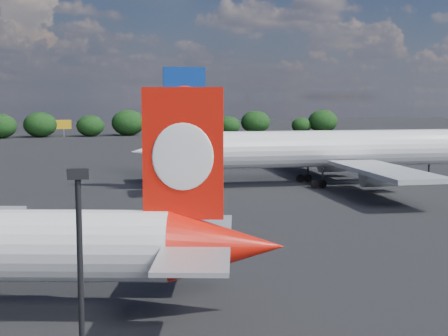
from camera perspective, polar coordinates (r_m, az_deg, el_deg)
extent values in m
plane|color=black|center=(91.32, -18.66, -2.04)|extent=(500.00, 500.00, 0.00)
cone|color=red|center=(37.09, 0.29, -7.16)|extent=(7.84, 6.19, 4.28)
cube|color=red|center=(36.32, -3.77, 1.31)|extent=(4.61, 1.86, 7.71)
ellipsoid|color=white|center=(36.08, -3.80, 1.03)|extent=(3.47, 1.27, 3.94)
ellipsoid|color=white|center=(36.59, -3.73, 1.10)|extent=(3.47, 1.27, 3.94)
cube|color=#A8ACB1|center=(32.52, -2.90, -8.51)|extent=(5.25, 6.08, 0.26)
cube|color=#A8ACB1|center=(41.67, -1.98, -5.15)|extent=(5.25, 6.08, 0.26)
cylinder|color=white|center=(93.96, 9.60, 1.77)|extent=(41.47, 9.53, 5.41)
cone|color=white|center=(88.34, -5.70, 1.53)|extent=(9.16, 6.26, 5.41)
cube|color=navy|center=(88.37, -3.64, 6.05)|extent=(5.98, 1.14, 9.74)
ellipsoid|color=red|center=(88.05, -3.61, 5.92)|extent=(4.55, 0.67, 4.98)
ellipsoid|color=red|center=(88.70, -3.67, 5.92)|extent=(4.55, 0.67, 4.98)
cube|color=#A8ACB1|center=(82.64, -3.82, 1.50)|extent=(5.50, 6.95, 0.32)
cube|color=#A8ACB1|center=(94.43, -4.73, 2.12)|extent=(5.50, 6.95, 0.32)
cube|color=#A8ACB1|center=(82.09, 14.45, -0.24)|extent=(9.18, 22.25, 0.60)
cube|color=#A8ACB1|center=(108.03, 8.04, 1.48)|extent=(9.18, 22.25, 0.60)
cylinder|color=#A8ACB1|center=(88.03, 14.19, -0.71)|extent=(5.68, 3.45, 2.92)
cube|color=#A8ACB1|center=(87.94, 14.20, -0.22)|extent=(2.40, 0.56, 1.30)
cylinder|color=#A8ACB1|center=(103.85, 10.13, 0.46)|extent=(5.68, 3.45, 2.92)
cube|color=#A8ACB1|center=(103.77, 10.14, 0.88)|extent=(2.40, 0.56, 1.30)
cylinder|color=black|center=(90.58, 9.00, -0.81)|extent=(0.33, 0.33, 2.71)
cylinder|color=black|center=(90.71, 8.99, -1.45)|extent=(1.23, 0.60, 1.19)
cylinder|color=black|center=(90.32, 8.28, -1.47)|extent=(1.23, 0.60, 1.19)
cylinder|color=black|center=(96.66, 7.68, -0.33)|extent=(0.33, 0.33, 2.71)
cylinder|color=black|center=(96.79, 7.67, -0.93)|extent=(1.23, 0.60, 1.19)
cylinder|color=black|center=(96.41, 7.00, -0.95)|extent=(1.23, 0.60, 1.19)
cylinder|color=black|center=(101.19, 18.20, -0.32)|extent=(0.28, 0.28, 2.71)
cylinder|color=black|center=(101.32, 18.18, -0.93)|extent=(1.01, 0.48, 0.97)
cube|color=black|center=(16.77, -13.23, -0.52)|extent=(0.55, 0.30, 0.28)
cube|color=gold|center=(212.70, -14.46, 3.88)|extent=(5.00, 0.30, 3.00)
cylinder|color=#989BA0|center=(212.84, -14.44, 3.14)|extent=(0.30, 0.30, 2.50)
ellipsoid|color=black|center=(209.29, -19.76, 3.63)|extent=(10.06, 8.51, 7.74)
ellipsoid|color=black|center=(211.20, -16.46, 3.82)|extent=(10.63, 9.00, 8.18)
ellipsoid|color=black|center=(211.33, -12.12, 3.79)|extent=(9.15, 7.75, 7.04)
ellipsoid|color=black|center=(213.96, -8.75, 4.11)|extent=(11.29, 9.56, 8.69)
ellipsoid|color=black|center=(212.17, -5.37, 3.87)|extent=(8.64, 7.31, 6.64)
ellipsoid|color=black|center=(214.20, -2.70, 4.13)|extent=(10.71, 9.06, 8.24)
ellipsoid|color=black|center=(217.55, 0.41, 3.92)|extent=(8.22, 6.95, 6.32)
ellipsoid|color=black|center=(223.46, 2.90, 4.21)|extent=(10.58, 8.95, 8.14)
ellipsoid|color=black|center=(227.75, 7.10, 3.90)|extent=(7.33, 6.20, 5.64)
ellipsoid|color=black|center=(229.82, 9.03, 4.24)|extent=(10.95, 9.27, 8.42)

